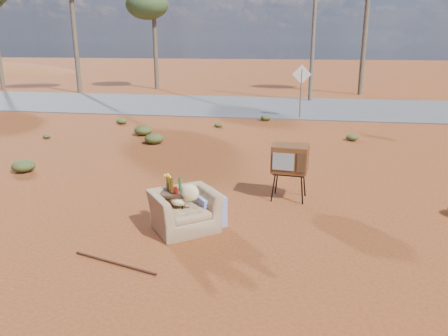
# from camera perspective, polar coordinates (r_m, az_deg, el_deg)

# --- Properties ---
(ground) EXTENTS (140.00, 140.00, 0.00)m
(ground) POSITION_cam_1_polar(r_m,az_deg,el_deg) (7.25, -2.86, -9.33)
(ground) COLOR brown
(ground) RESTS_ON ground
(highway) EXTENTS (140.00, 7.00, 0.04)m
(highway) POSITION_cam_1_polar(r_m,az_deg,el_deg) (21.65, 5.88, 8.00)
(highway) COLOR #565659
(highway) RESTS_ON ground
(armchair) EXTENTS (1.34, 1.37, 0.92)m
(armchair) POSITION_cam_1_polar(r_m,az_deg,el_deg) (7.53, -4.65, -4.80)
(armchair) COLOR #997753
(armchair) RESTS_ON ground
(tv_unit) EXTENTS (0.76, 0.63, 1.13)m
(tv_unit) POSITION_cam_1_polar(r_m,az_deg,el_deg) (8.86, 8.62, 1.12)
(tv_unit) COLOR black
(tv_unit) RESTS_ON ground
(side_table) EXTENTS (0.47, 0.47, 0.92)m
(side_table) POSITION_cam_1_polar(r_m,az_deg,el_deg) (7.55, -6.73, -2.87)
(side_table) COLOR #3A2215
(side_table) RESTS_ON ground
(rusty_bar) EXTENTS (1.42, 0.46, 0.04)m
(rusty_bar) POSITION_cam_1_polar(r_m,az_deg,el_deg) (6.70, -14.07, -11.93)
(rusty_bar) COLOR #462212
(rusty_bar) RESTS_ON ground
(road_sign) EXTENTS (0.78, 0.06, 2.19)m
(road_sign) POSITION_cam_1_polar(r_m,az_deg,el_deg) (18.44, 10.07, 11.03)
(road_sign) COLOR brown
(road_sign) RESTS_ON ground
(eucalyptus_near_left) EXTENTS (3.20, 3.20, 6.60)m
(eucalyptus_near_left) POSITION_cam_1_polar(r_m,az_deg,el_deg) (29.99, -9.21, 20.59)
(eucalyptus_near_left) COLOR brown
(eucalyptus_near_left) RESTS_ON ground
(utility_pole_center) EXTENTS (1.40, 0.20, 8.00)m
(utility_pole_center) POSITION_cam_1_polar(r_m,az_deg,el_deg) (23.90, 11.69, 18.47)
(utility_pole_center) COLOR brown
(utility_pole_center) RESTS_ON ground
(scrub_patch) EXTENTS (17.49, 8.07, 0.33)m
(scrub_patch) POSITION_cam_1_polar(r_m,az_deg,el_deg) (11.42, -2.10, 1.12)
(scrub_patch) COLOR #4B5224
(scrub_patch) RESTS_ON ground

